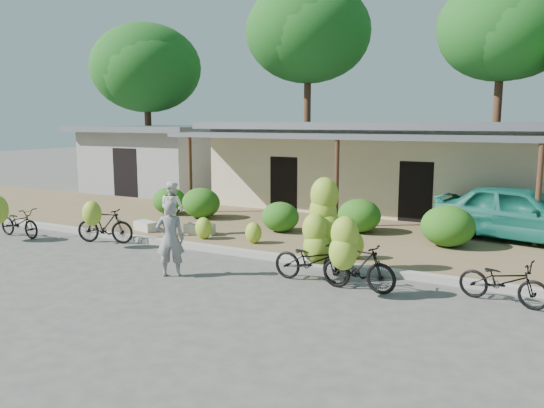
{
  "coord_description": "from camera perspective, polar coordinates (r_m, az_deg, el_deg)",
  "views": [
    {
      "loc": [
        5.91,
        -9.22,
        3.38
      ],
      "look_at": [
        -0.66,
        3.08,
        1.2
      ],
      "focal_mm": 35.0,
      "sensor_mm": 36.0,
      "label": 1
    }
  ],
  "objects": [
    {
      "name": "curb",
      "position": [
        13.11,
        0.32,
        -5.72
      ],
      "size": [
        60.0,
        0.25,
        0.15
      ],
      "primitive_type": "cube",
      "color": "#A8A399",
      "rests_on": "ground"
    },
    {
      "name": "vendor",
      "position": [
        11.82,
        -10.89,
        -3.7
      ],
      "size": [
        0.73,
        0.67,
        1.68
      ],
      "primitive_type": "imported",
      "rotation": [
        0.0,
        0.0,
        3.73
      ],
      "color": "gray",
      "rests_on": "ground"
    },
    {
      "name": "ground",
      "position": [
        11.47,
        -4.39,
        -8.29
      ],
      "size": [
        100.0,
        100.0,
        0.0
      ],
      "primitive_type": "plane",
      "color": "#4A4845",
      "rests_on": "ground"
    },
    {
      "name": "shop_main",
      "position": [
        21.07,
        11.75,
        4.19
      ],
      "size": [
        13.0,
        8.5,
        3.35
      ],
      "color": "beige",
      "rests_on": "ground"
    },
    {
      "name": "bike_far_left",
      "position": [
        17.17,
        -26.05,
        -1.47
      ],
      "size": [
        1.66,
        1.24,
        1.33
      ],
      "rotation": [
        0.0,
        0.0,
        1.54
      ],
      "color": "black",
      "rests_on": "ground"
    },
    {
      "name": "sack_far",
      "position": [
        16.43,
        -13.43,
        -2.31
      ],
      "size": [
        0.82,
        0.56,
        0.28
      ],
      "primitive_type": "cube",
      "rotation": [
        0.0,
        0.0,
        -0.26
      ],
      "color": "beige",
      "rests_on": "sidewalk"
    },
    {
      "name": "loose_banana_a",
      "position": [
        14.95,
        -7.38,
        -2.59
      ],
      "size": [
        0.49,
        0.42,
        0.61
      ],
      "primitive_type": "ellipsoid",
      "color": "#A3C631",
      "rests_on": "sidewalk"
    },
    {
      "name": "loose_banana_b",
      "position": [
        14.32,
        -2.01,
        -3.1
      ],
      "size": [
        0.46,
        0.39,
        0.58
      ],
      "primitive_type": "ellipsoid",
      "color": "#A3C631",
      "rests_on": "sidewalk"
    },
    {
      "name": "teal_van",
      "position": [
        16.06,
        25.06,
        -0.88
      ],
      "size": [
        4.79,
        2.68,
        1.54
      ],
      "primitive_type": "imported",
      "rotation": [
        0.0,
        0.0,
        1.37
      ],
      "color": "#186E5C",
      "rests_on": "sidewalk"
    },
    {
      "name": "bystander",
      "position": [
        15.62,
        -10.68,
        -0.42
      ],
      "size": [
        0.84,
        0.7,
        1.55
      ],
      "primitive_type": "imported",
      "rotation": [
        0.0,
        0.0,
        2.99
      ],
      "color": "white",
      "rests_on": "sidewalk"
    },
    {
      "name": "hedge_1",
      "position": [
        18.15,
        -7.65,
        0.12
      ],
      "size": [
        1.33,
        1.2,
        1.04
      ],
      "primitive_type": "ellipsoid",
      "color": "#1A5B14",
      "rests_on": "sidewalk"
    },
    {
      "name": "hedge_4",
      "position": [
        14.64,
        18.37,
        -2.27
      ],
      "size": [
        1.39,
        1.25,
        1.09
      ],
      "primitive_type": "ellipsoid",
      "color": "#1A5B14",
      "rests_on": "sidewalk"
    },
    {
      "name": "loose_banana_c",
      "position": [
        12.86,
        8.67,
        -4.34
      ],
      "size": [
        0.54,
        0.46,
        0.68
      ],
      "primitive_type": "ellipsoid",
      "color": "#A3C631",
      "rests_on": "sidewalk"
    },
    {
      "name": "tree_back_left",
      "position": [
        29.86,
        -13.52,
        14.19
      ],
      "size": [
        5.86,
        5.79,
        8.48
      ],
      "color": "#523121",
      "rests_on": "ground"
    },
    {
      "name": "hedge_3",
      "position": [
        15.88,
        9.36,
        -1.24
      ],
      "size": [
        1.28,
        1.16,
        1.0
      ],
      "primitive_type": "ellipsoid",
      "color": "#1A5B14",
      "rests_on": "sidewalk"
    },
    {
      "name": "hedge_2",
      "position": [
        15.79,
        0.9,
        -1.39
      ],
      "size": [
        1.14,
        1.03,
        0.89
      ],
      "primitive_type": "ellipsoid",
      "color": "#1A5B14",
      "rests_on": "sidewalk"
    },
    {
      "name": "bike_far_right",
      "position": [
        10.88,
        23.61,
        -7.62
      ],
      "size": [
        1.72,
        0.89,
        0.86
      ],
      "rotation": [
        0.0,
        0.0,
        1.37
      ],
      "color": "black",
      "rests_on": "ground"
    },
    {
      "name": "bike_right",
      "position": [
        10.67,
        8.79,
        -5.88
      ],
      "size": [
        1.69,
        1.22,
        1.6
      ],
      "rotation": [
        0.0,
        0.0,
        1.43
      ],
      "color": "black",
      "rests_on": "ground"
    },
    {
      "name": "bike_left",
      "position": [
        15.43,
        -17.75,
        -1.99
      ],
      "size": [
        1.74,
        1.32,
        1.3
      ],
      "rotation": [
        0.0,
        0.0,
        1.87
      ],
      "color": "black",
      "rests_on": "ground"
    },
    {
      "name": "bike_center",
      "position": [
        11.41,
        4.98,
        -3.88
      ],
      "size": [
        1.81,
        1.22,
        2.2
      ],
      "rotation": [
        0.0,
        0.0,
        1.5
      ],
      "color": "black",
      "rests_on": "ground"
    },
    {
      "name": "sidewalk",
      "position": [
        15.76,
        5.42,
        -3.32
      ],
      "size": [
        60.0,
        6.0,
        0.12
      ],
      "primitive_type": "cube",
      "color": "olive",
      "rests_on": "ground"
    },
    {
      "name": "sack_near",
      "position": [
        15.6,
        -7.79,
        -2.7
      ],
      "size": [
        0.92,
        0.58,
        0.3
      ],
      "primitive_type": "cube",
      "rotation": [
        0.0,
        0.0,
        0.23
      ],
      "color": "beige",
      "rests_on": "sidewalk"
    },
    {
      "name": "shop_grey",
      "position": [
        26.41,
        -11.83,
        4.87
      ],
      "size": [
        7.0,
        6.0,
        3.15
      ],
      "color": "#989893",
      "rests_on": "ground"
    },
    {
      "name": "tree_far_center",
      "position": [
        28.23,
        3.63,
        18.1
      ],
      "size": [
        6.33,
        6.3,
        10.33
      ],
      "color": "#523121",
      "rests_on": "ground"
    },
    {
      "name": "tree_center_right",
      "position": [
        26.28,
        23.14,
        16.99
      ],
      "size": [
        5.57,
        5.48,
        9.49
      ],
      "color": "#523121",
      "rests_on": "ground"
    },
    {
      "name": "hedge_0",
      "position": [
        19.13,
        -10.99,
        0.36
      ],
      "size": [
        1.22,
        1.1,
        0.95
      ],
      "primitive_type": "ellipsoid",
      "color": "#1A5B14",
      "rests_on": "sidewalk"
    }
  ]
}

